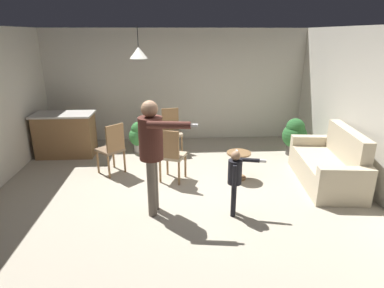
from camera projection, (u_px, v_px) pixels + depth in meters
ground at (180, 196)px, 5.37m from camera, size 7.68×7.68×0.00m
wall_back at (176, 86)px, 7.95m from camera, size 6.40×0.10×2.70m
wall_right at (380, 115)px, 5.11m from camera, size 0.10×6.40×2.70m
couch_floral at (329, 166)px, 5.76m from camera, size 1.03×1.88×1.00m
kitchen_counter at (66, 135)px, 7.03m from camera, size 1.26×0.66×0.95m
side_table_by_couch at (238, 162)px, 5.93m from camera, size 0.44×0.44×0.52m
person_adult at (152, 146)px, 4.55m from camera, size 0.82×0.57×1.72m
person_child at (235, 176)px, 4.63m from camera, size 0.55×0.29×1.01m
dining_chair_by_counter at (112, 147)px, 6.06m from camera, size 0.59×0.59×1.00m
dining_chair_near_wall at (171, 129)px, 7.18m from camera, size 0.49×0.49×1.00m
dining_chair_centre_back at (171, 153)px, 5.74m from camera, size 0.54×0.54×1.00m
potted_plant_corner at (295, 135)px, 7.08m from camera, size 0.54×0.54×0.83m
potted_plant_by_wall at (139, 135)px, 7.27m from camera, size 0.46×0.46×0.70m
spare_remote_on_table at (237, 152)px, 5.84m from camera, size 0.06×0.13×0.04m
ceiling_light_pendant at (139, 53)px, 5.66m from camera, size 0.32×0.32×0.55m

